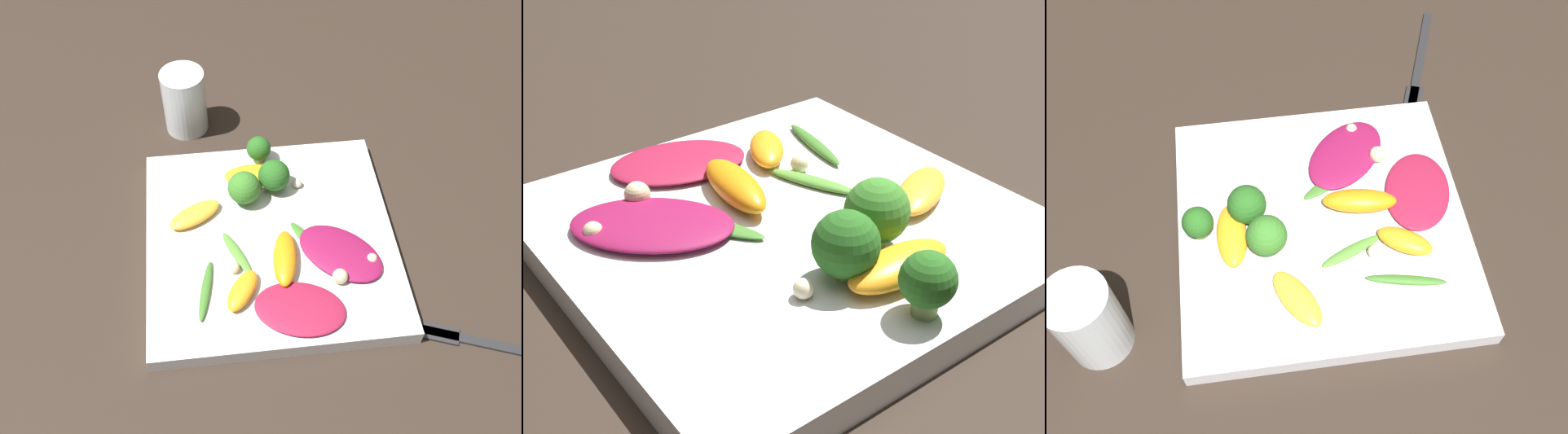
% 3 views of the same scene
% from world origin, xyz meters
% --- Properties ---
extents(ground_plane, '(2.40, 2.40, 0.00)m').
position_xyz_m(ground_plane, '(0.00, 0.00, 0.00)').
color(ground_plane, '#2D231C').
extents(plate, '(0.30, 0.30, 0.02)m').
position_xyz_m(plate, '(0.00, 0.00, 0.01)').
color(plate, white).
rests_on(plate, ground_plane).
extents(radicchio_leaf_0, '(0.09, 0.12, 0.01)m').
position_xyz_m(radicchio_leaf_0, '(-0.11, -0.02, 0.03)').
color(radicchio_leaf_0, maroon).
rests_on(radicchio_leaf_0, plate).
extents(radicchio_leaf_1, '(0.12, 0.13, 0.01)m').
position_xyz_m(radicchio_leaf_1, '(-0.04, -0.08, 0.03)').
color(radicchio_leaf_1, maroon).
rests_on(radicchio_leaf_1, plate).
extents(orange_segment_0, '(0.06, 0.05, 0.02)m').
position_xyz_m(orange_segment_0, '(-0.08, 0.04, 0.03)').
color(orange_segment_0, orange).
rests_on(orange_segment_0, plate).
extents(orange_segment_1, '(0.03, 0.07, 0.02)m').
position_xyz_m(orange_segment_1, '(0.10, 0.01, 0.03)').
color(orange_segment_1, orange).
rests_on(orange_segment_1, plate).
extents(orange_segment_2, '(0.08, 0.04, 0.02)m').
position_xyz_m(orange_segment_2, '(-0.04, -0.01, 0.03)').
color(orange_segment_2, orange).
rests_on(orange_segment_2, plate).
extents(orange_segment_3, '(0.06, 0.08, 0.01)m').
position_xyz_m(orange_segment_3, '(0.04, 0.09, 0.03)').
color(orange_segment_3, '#FCAD33').
rests_on(orange_segment_3, plate).
extents(broccoli_floret_0, '(0.03, 0.03, 0.04)m').
position_xyz_m(broccoli_floret_0, '(0.13, 0.00, 0.04)').
color(broccoli_floret_0, '#7A9E51').
rests_on(broccoli_floret_0, plate).
extents(broccoli_floret_1, '(0.04, 0.04, 0.05)m').
position_xyz_m(broccoli_floret_1, '(0.06, 0.03, 0.05)').
color(broccoli_floret_1, '#7A9E51').
rests_on(broccoli_floret_1, plate).
extents(broccoli_floret_2, '(0.04, 0.04, 0.05)m').
position_xyz_m(broccoli_floret_2, '(0.08, -0.01, 0.05)').
color(broccoli_floret_2, '#7A9E51').
rests_on(broccoli_floret_2, plate).
extents(arugula_sprig_0, '(0.07, 0.04, 0.01)m').
position_xyz_m(arugula_sprig_0, '(-0.02, 0.04, 0.03)').
color(arugula_sprig_0, '#518E33').
rests_on(arugula_sprig_0, plate).
extents(arugula_sprig_1, '(0.09, 0.06, 0.00)m').
position_xyz_m(arugula_sprig_1, '(-0.02, -0.05, 0.02)').
color(arugula_sprig_1, '#3D7528').
rests_on(arugula_sprig_1, plate).
extents(arugula_sprig_2, '(0.08, 0.03, 0.01)m').
position_xyz_m(arugula_sprig_2, '(-0.07, 0.08, 0.03)').
color(arugula_sprig_2, '#3D7528').
rests_on(arugula_sprig_2, plate).
extents(macadamia_nut_0, '(0.02, 0.02, 0.02)m').
position_xyz_m(macadamia_nut_0, '(-0.07, -0.07, 0.03)').
color(macadamia_nut_0, beige).
rests_on(macadamia_nut_0, plate).
extents(macadamia_nut_1, '(0.01, 0.01, 0.01)m').
position_xyz_m(macadamia_nut_1, '(0.08, -0.04, 0.03)').
color(macadamia_nut_1, beige).
rests_on(macadamia_nut_1, plate).
extents(macadamia_nut_2, '(0.01, 0.01, 0.01)m').
position_xyz_m(macadamia_nut_2, '(-0.05, 0.05, 0.03)').
color(macadamia_nut_2, beige).
rests_on(macadamia_nut_2, plate).
extents(macadamia_nut_3, '(0.01, 0.01, 0.01)m').
position_xyz_m(macadamia_nut_3, '(-0.05, -0.11, 0.03)').
color(macadamia_nut_3, beige).
rests_on(macadamia_nut_3, plate).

